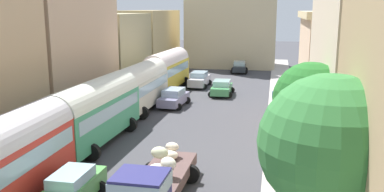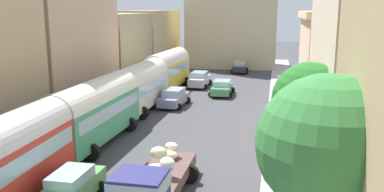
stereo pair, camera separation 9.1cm
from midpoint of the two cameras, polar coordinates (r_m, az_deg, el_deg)
name	(u,v)px [view 1 (the left image)]	position (r m, az deg, el deg)	size (l,w,h in m)	color
ground_plane	(199,106)	(36.62, 0.94, -1.39)	(154.00, 154.00, 0.00)	#3E3E42
sidewalk_left	(122,102)	(38.54, -9.73, -0.78)	(2.50, 70.00, 0.14)	#A19F87
sidewalk_right	(283,109)	(36.05, 12.35, -1.77)	(2.50, 70.00, 0.14)	#ACA49F
building_left_2	(64,30)	(36.15, -17.34, 8.69)	(5.08, 12.35, 13.42)	#CEA987
building_left_3	(116,50)	(47.27, -10.47, 6.31)	(5.10, 10.52, 7.92)	tan
building_left_4	(150,40)	(59.80, -5.80, 7.73)	(5.24, 14.83, 8.22)	tan
building_right_1	(375,68)	(21.53, 23.83, 3.54)	(5.70, 11.19, 11.30)	beige
building_right_2	(339,67)	(33.30, 19.57, 3.85)	(5.98, 11.28, 8.26)	beige
distant_church	(232,12)	(61.27, 5.43, 11.49)	(12.85, 7.13, 23.34)	beige
parked_bus_0	(4,159)	(19.27, -24.58, -7.87)	(3.33, 8.61, 4.08)	red
parked_bus_1	(95,109)	(26.73, -13.35, -1.76)	(3.45, 9.57, 4.10)	#3B976A
parked_bus_2	(140,85)	(34.93, -7.24, 1.58)	(3.29, 8.89, 4.00)	beige
parked_bus_3	(167,68)	(43.42, -3.49, 3.81)	(3.48, 9.26, 4.16)	gold
cargo_truck_0	(153,183)	(18.14, -5.49, -11.80)	(2.94, 7.13, 2.24)	navy
car_0	(222,88)	(41.17, 4.06, 1.15)	(2.42, 4.11, 1.50)	#469356
car_1	(239,67)	(55.85, 6.50, 3.98)	(2.39, 3.78, 1.56)	#22272B
car_2	(72,188)	(19.20, -16.35, -12.09)	(2.12, 4.14, 1.55)	#51994A
car_3	(174,98)	(36.40, -2.60, -0.22)	(2.51, 4.41, 1.57)	gray
car_4	(199,79)	(45.48, 0.96, 2.31)	(2.40, 4.43, 1.67)	silver
pedestrian_0	(277,127)	(26.99, 11.61, -4.17)	(0.40, 0.40, 1.87)	#42454D
pedestrian_1	(274,98)	(35.89, 11.18, -0.25)	(0.50, 0.50, 1.78)	#42413A
pedestrian_2	(280,110)	(31.52, 11.93, -1.96)	(0.52, 0.52, 1.79)	#282143
roadside_tree_0	(329,146)	(11.70, 18.18, -6.51)	(3.85, 3.85, 6.82)	brown
roadside_tree_1	(310,100)	(17.78, 15.87, -0.56)	(3.13, 3.13, 6.34)	brown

